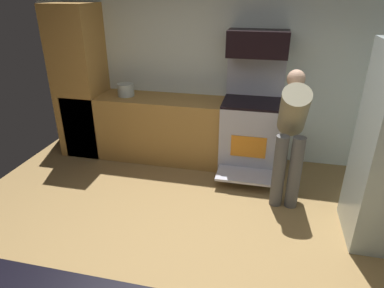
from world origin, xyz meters
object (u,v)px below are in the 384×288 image
at_px(microwave, 258,43).
at_px(stock_pot, 126,90).
at_px(person_cook, 291,130).
at_px(oven_range, 250,133).

xyz_separation_m(microwave, stock_pot, (-1.76, -0.08, -0.67)).
bearing_deg(stock_pot, person_cook, -18.13).
xyz_separation_m(oven_range, person_cook, (0.46, -0.71, 0.37)).
height_order(person_cook, stock_pot, person_cook).
height_order(oven_range, stock_pot, oven_range).
height_order(oven_range, person_cook, oven_range).
xyz_separation_m(person_cook, stock_pot, (-2.22, 0.73, 0.11)).
bearing_deg(oven_range, stock_pot, 179.51).
distance_m(oven_range, microwave, 1.15).
bearing_deg(oven_range, microwave, 90.00).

